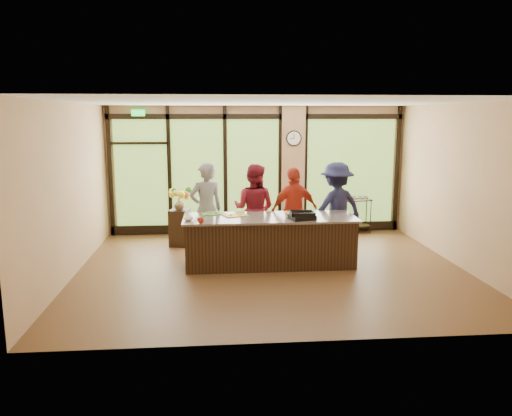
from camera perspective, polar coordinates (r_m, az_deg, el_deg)
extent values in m
plane|color=brown|center=(9.21, 1.77, -7.00)|extent=(7.00, 7.00, 0.00)
plane|color=white|center=(8.78, 1.88, 12.02)|extent=(7.00, 7.00, 0.00)
plane|color=tan|center=(11.83, 0.11, 4.35)|extent=(7.00, 0.00, 7.00)
plane|color=tan|center=(9.15, -20.52, 1.87)|extent=(0.00, 6.00, 6.00)
plane|color=tan|center=(9.91, 22.37, 2.36)|extent=(0.00, 6.00, 6.00)
cube|color=tan|center=(11.88, 4.24, 4.35)|extent=(0.55, 0.12, 3.00)
cube|color=black|center=(11.72, 0.14, 10.41)|extent=(6.90, 0.08, 0.12)
cube|color=black|center=(12.01, 0.13, -2.23)|extent=(6.90, 0.08, 0.20)
cube|color=#19D83F|center=(11.74, -13.32, 10.53)|extent=(0.30, 0.04, 0.14)
cube|color=#447027|center=(11.88, -12.99, 3.86)|extent=(1.20, 0.02, 2.50)
cube|color=#447027|center=(11.77, -6.70, 4.00)|extent=(1.20, 0.02, 2.50)
cube|color=#447027|center=(11.80, -0.36, 4.09)|extent=(1.20, 0.02, 2.50)
cube|color=#447027|center=(12.21, 10.73, 4.12)|extent=(2.10, 0.02, 2.50)
cube|color=black|center=(11.97, -16.34, 4.00)|extent=(0.08, 0.08, 3.00)
cube|color=black|center=(11.78, -9.87, 4.17)|extent=(0.08, 0.08, 3.00)
cube|color=black|center=(11.74, -3.52, 4.28)|extent=(0.08, 0.08, 3.00)
cube|color=black|center=(11.84, 2.79, 4.34)|extent=(0.08, 0.08, 3.00)
cube|color=black|center=(11.94, 5.66, 4.36)|extent=(0.08, 0.08, 3.00)
cube|color=black|center=(12.55, 15.84, 4.30)|extent=(0.08, 0.08, 3.00)
cube|color=black|center=(9.37, 1.57, -3.88)|extent=(3.10, 1.00, 0.88)
cube|color=slate|center=(9.27, 1.58, -1.12)|extent=(3.20, 1.10, 0.04)
cylinder|color=black|center=(11.75, 4.34, 7.95)|extent=(0.36, 0.04, 0.36)
cylinder|color=white|center=(11.74, 4.35, 7.94)|extent=(0.31, 0.01, 0.31)
cube|color=black|center=(11.73, 4.36, 8.19)|extent=(0.01, 0.00, 0.11)
cube|color=black|center=(11.72, 4.12, 7.94)|extent=(0.09, 0.00, 0.01)
imported|color=gray|center=(9.93, -5.71, -0.18)|extent=(0.79, 0.65, 1.87)
imported|color=maroon|center=(10.09, -0.24, -0.10)|extent=(1.09, 0.99, 1.82)
imported|color=#AF2F1B|center=(10.07, 4.37, -0.33)|extent=(1.11, 0.72, 1.76)
imported|color=#1C1D3E|center=(10.28, 9.14, 0.04)|extent=(1.35, 1.05, 1.85)
cube|color=black|center=(9.05, 5.29, -1.07)|extent=(0.51, 0.44, 0.08)
imported|color=silver|center=(9.33, 5.23, -0.74)|extent=(0.35, 0.35, 0.07)
cube|color=#4F9636|center=(9.59, -4.92, -0.61)|extent=(0.48, 0.40, 0.01)
cube|color=gold|center=(9.38, -2.38, -0.83)|extent=(0.52, 0.46, 0.01)
cube|color=gold|center=(9.70, 4.38, -0.48)|extent=(0.38, 0.30, 0.01)
imported|color=white|center=(9.00, -7.72, -1.27)|extent=(0.23, 0.23, 0.05)
imported|color=white|center=(9.16, 3.86, -1.02)|extent=(0.15, 0.15, 0.04)
imported|color=white|center=(9.58, 4.55, -0.55)|extent=(0.16, 0.16, 0.03)
imported|color=red|center=(8.74, -6.34, -1.45)|extent=(0.13, 0.13, 0.09)
cube|color=black|center=(10.85, -8.69, -2.24)|extent=(0.48, 0.48, 0.79)
imported|color=olive|center=(10.75, -8.76, 0.49)|extent=(0.25, 0.25, 0.26)
cube|color=black|center=(12.24, 11.34, -1.97)|extent=(0.70, 0.47, 0.03)
cube|color=black|center=(12.12, 11.45, 0.93)|extent=(0.70, 0.47, 0.03)
cylinder|color=black|center=(11.95, 10.23, -0.99)|extent=(0.02, 0.02, 0.84)
cylinder|color=black|center=(12.12, 12.96, -0.93)|extent=(0.02, 0.02, 0.84)
cylinder|color=black|center=(12.27, 9.82, -0.68)|extent=(0.02, 0.02, 0.84)
cylinder|color=black|center=(12.44, 12.49, -0.63)|extent=(0.02, 0.02, 0.84)
imported|color=silver|center=(12.06, 10.52, 1.18)|extent=(0.11, 0.11, 0.09)
imported|color=silver|center=(12.10, 11.16, 1.19)|extent=(0.11, 0.11, 0.09)
imported|color=silver|center=(12.14, 11.80, 1.20)|extent=(0.11, 0.11, 0.09)
imported|color=silver|center=(12.17, 12.39, 1.20)|extent=(0.11, 0.11, 0.09)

